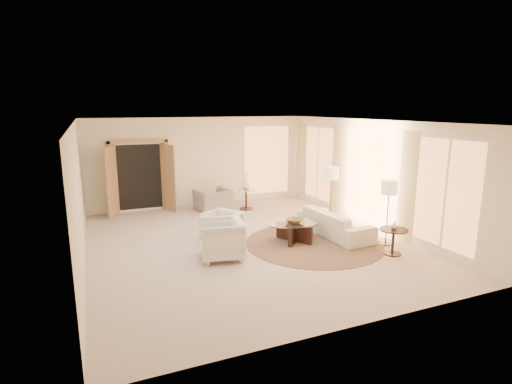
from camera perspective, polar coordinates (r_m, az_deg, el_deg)
name	(u,v)px	position (r m, az deg, el deg)	size (l,w,h in m)	color
room	(247,184)	(9.06, -1.35, 1.15)	(7.04, 8.04, 2.83)	beige
windows_right	(367,175)	(10.87, 15.64, 2.29)	(0.10, 6.40, 2.40)	#FFAA66
window_back_corner	(267,160)	(13.55, 1.60, 4.60)	(1.70, 0.10, 2.40)	#FFAA66
curtains_right	(346,172)	(11.56, 12.67, 2.75)	(0.06, 5.20, 2.60)	beige
french_doors	(140,177)	(12.35, -16.21, 2.05)	(1.95, 0.66, 2.16)	tan
area_rug	(314,243)	(9.46, 8.26, -7.23)	(3.18, 3.18, 0.01)	#3D2A1C
sofa	(335,223)	(10.06, 11.16, -4.33)	(2.14, 0.84, 0.63)	white
armchair_left	(221,225)	(9.44, -4.96, -4.74)	(0.76, 0.71, 0.78)	white
armchair_right	(221,237)	(8.38, -5.00, -6.49)	(0.88, 0.83, 0.91)	white
accent_chair	(213,196)	(12.23, -6.16, -0.62)	(1.01, 0.65, 0.88)	gray
coffee_table	(294,230)	(9.45, 5.46, -5.37)	(1.35, 1.35, 0.46)	black
end_table	(393,237)	(9.08, 19.02, -6.10)	(0.60, 0.60, 0.57)	black
side_table	(246,197)	(12.32, -1.42, -0.75)	(0.54, 0.54, 0.63)	black
floor_lamp_near	(331,176)	(10.76, 10.72, 2.31)	(0.38, 0.38, 1.56)	black
floor_lamp_far	(389,191)	(9.43, 18.48, 0.20)	(0.36, 0.36, 1.50)	black
bowl	(294,221)	(9.38, 5.49, -4.09)	(0.38, 0.38, 0.09)	brown
end_vase	(394,226)	(9.00, 19.13, -4.56)	(0.15, 0.15, 0.16)	white
side_vase	(246,185)	(12.24, -1.43, 0.94)	(0.24, 0.24, 0.25)	white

